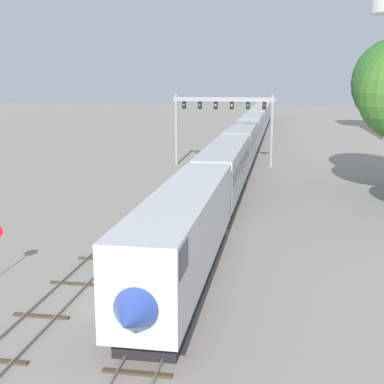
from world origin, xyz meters
TOP-DOWN VIEW (x-y plane):
  - ground_plane at (0.00, 0.00)m, footprint 400.00×400.00m
  - track_main at (2.00, 60.00)m, footprint 2.60×200.00m
  - track_near at (-3.50, 40.00)m, footprint 2.60×160.00m
  - passenger_train at (2.00, 63.74)m, footprint 3.04×140.10m
  - signal_gantry at (-0.25, 42.35)m, footprint 12.10×0.49m

SIDE VIEW (x-z plane):
  - ground_plane at x=0.00m, z-range 0.00..0.00m
  - track_main at x=2.00m, z-range -0.01..0.15m
  - track_near at x=-3.50m, z-range -0.01..0.15m
  - passenger_train at x=2.00m, z-range 0.21..5.01m
  - signal_gantry at x=-0.25m, z-range 2.02..10.59m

